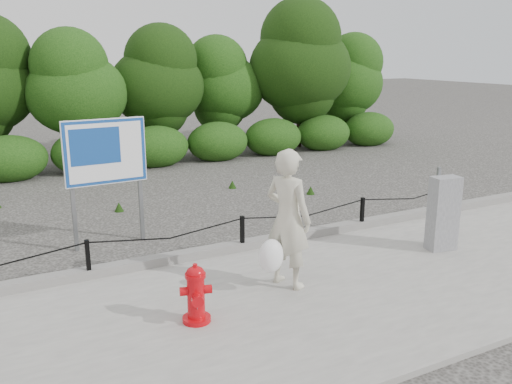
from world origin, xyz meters
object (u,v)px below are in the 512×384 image
Objects in this scene: fire_hydrant at (196,294)px; advertising_sign at (105,158)px; utility_cabinet at (443,213)px; pedestrian at (287,221)px.

advertising_sign is (-0.25, 3.43, 1.13)m from fire_hydrant.
fire_hydrant is 4.60m from utility_cabinet.
advertising_sign reaches higher than utility_cabinet.
advertising_sign reaches higher than fire_hydrant.
utility_cabinet is at bearing -34.54° from advertising_sign.
advertising_sign is (-1.77, 3.02, 0.53)m from pedestrian.
advertising_sign is at bearing 108.99° from fire_hydrant.
advertising_sign is at bearing 156.92° from utility_cabinet.
pedestrian is 1.43× the size of utility_cabinet.
fire_hydrant is at bearing -165.71° from utility_cabinet.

